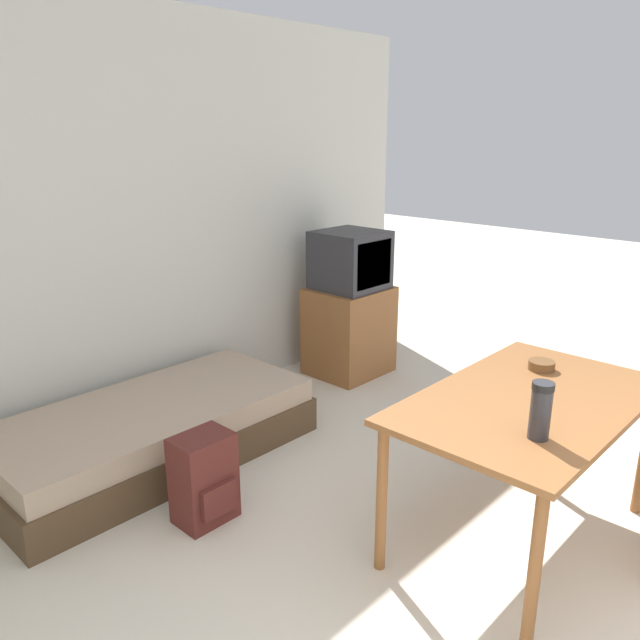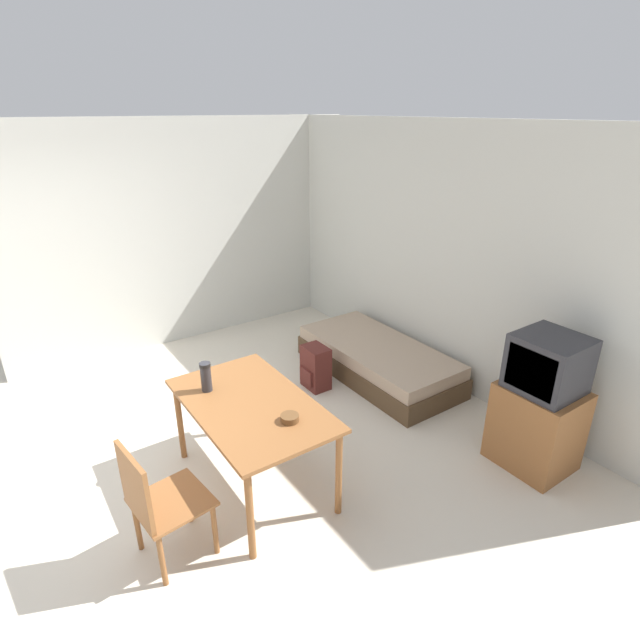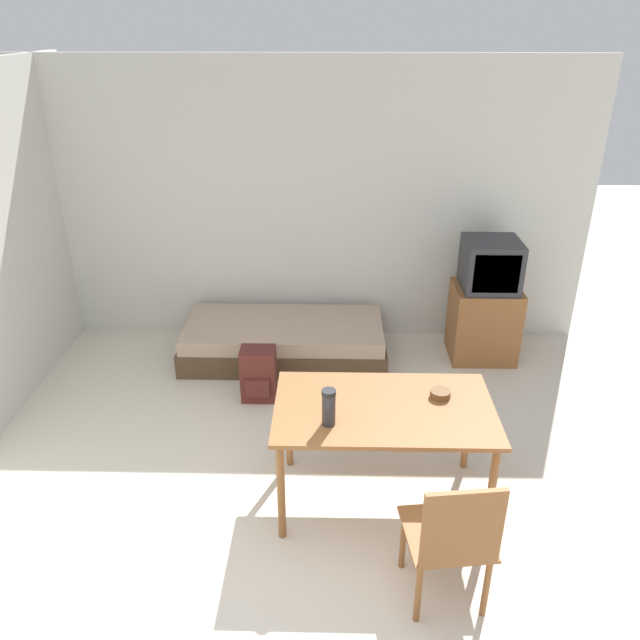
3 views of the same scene
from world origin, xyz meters
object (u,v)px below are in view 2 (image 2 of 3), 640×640
thermos_flask (206,375)px  backpack (315,368)px  tv (540,406)px  wooden_chair (156,500)px  dining_table (251,412)px  daybed (378,360)px  mate_bowl (290,418)px

thermos_flask → backpack: thermos_flask is taller
tv → wooden_chair: (-0.79, -2.89, -0.05)m
wooden_chair → backpack: wooden_chair is taller
dining_table → thermos_flask: thermos_flask is taller
wooden_chair → tv: bearing=74.7°
tv → thermos_flask: tv is taller
daybed → dining_table: bearing=-68.0°
daybed → wooden_chair: bearing=-68.5°
dining_table → backpack: size_ratio=2.95×
mate_bowl → wooden_chair: bearing=-93.3°
daybed → tv: 1.94m
daybed → thermos_flask: 2.32m
dining_table → wooden_chair: wooden_chair is taller
backpack → daybed: bearing=77.3°
dining_table → wooden_chair: (0.31, -0.85, -0.17)m
thermos_flask → backpack: (-0.61, 1.43, -0.65)m
tv → wooden_chair: tv is taller
tv → thermos_flask: 2.69m
tv → mate_bowl: bearing=-110.9°
tv → backpack: tv is taller
mate_bowl → backpack: 1.82m
daybed → tv: size_ratio=1.64×
tv → backpack: (-2.06, -0.81, -0.32)m
daybed → wooden_chair: wooden_chair is taller
dining_table → tv: bearing=61.7°
wooden_chair → daybed: bearing=111.5°
wooden_chair → thermos_flask: 1.01m
wooden_chair → mate_bowl: wooden_chair is taller
tv → dining_table: bearing=-118.3°
tv → backpack: size_ratio=2.48×
daybed → dining_table: 2.18m
mate_bowl → backpack: mate_bowl is taller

